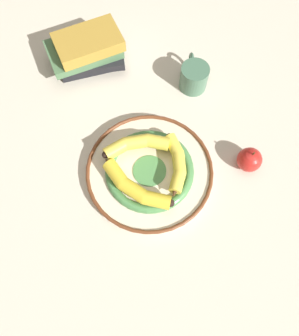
# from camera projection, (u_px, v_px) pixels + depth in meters

# --- Properties ---
(ground_plane) EXTENTS (2.80, 2.80, 0.00)m
(ground_plane) POSITION_uv_depth(u_px,v_px,m) (140.00, 173.00, 0.88)
(ground_plane) COLOR beige
(decorative_bowl) EXTENTS (0.34, 0.34, 0.04)m
(decorative_bowl) POSITION_uv_depth(u_px,v_px,m) (150.00, 171.00, 0.87)
(decorative_bowl) COLOR beige
(decorative_bowl) RESTS_ON ground_plane
(banana_a) EXTENTS (0.13, 0.15, 0.03)m
(banana_a) POSITION_uv_depth(u_px,v_px,m) (177.00, 164.00, 0.83)
(banana_a) COLOR yellow
(banana_a) RESTS_ON decorative_bowl
(banana_b) EXTENTS (0.17, 0.13, 0.04)m
(banana_b) POSITION_uv_depth(u_px,v_px,m) (138.00, 144.00, 0.85)
(banana_b) COLOR yellow
(banana_b) RESTS_ON decorative_bowl
(banana_c) EXTENTS (0.09, 0.21, 0.04)m
(banana_c) POSITION_uv_depth(u_px,v_px,m) (134.00, 187.00, 0.81)
(banana_c) COLOR yellow
(banana_c) RESTS_ON decorative_bowl
(book_stack) EXTENTS (0.25, 0.22, 0.11)m
(book_stack) POSITION_uv_depth(u_px,v_px,m) (88.00, 50.00, 0.97)
(book_stack) COLOR black
(book_stack) RESTS_ON ground_plane
(coffee_mug) EXTENTS (0.10, 0.11, 0.08)m
(coffee_mug) POSITION_uv_depth(u_px,v_px,m) (194.00, 77.00, 0.96)
(coffee_mug) COLOR #477056
(coffee_mug) RESTS_ON ground_plane
(apple) EXTENTS (0.07, 0.07, 0.08)m
(apple) POSITION_uv_depth(u_px,v_px,m) (249.00, 160.00, 0.86)
(apple) COLOR red
(apple) RESTS_ON ground_plane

